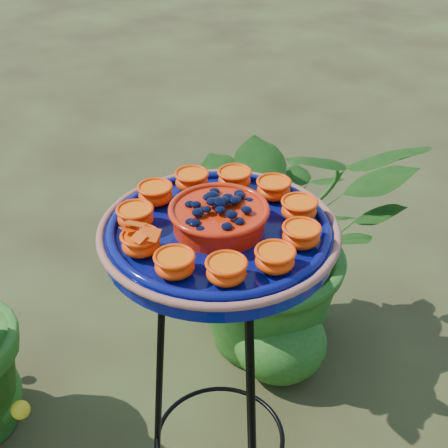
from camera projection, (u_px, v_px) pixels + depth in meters
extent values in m
torus|color=black|center=(219.00, 250.00, 1.26)|extent=(0.34, 0.34, 0.02)
torus|color=black|center=(220.00, 437.00, 1.58)|extent=(0.42, 0.42, 0.01)
cylinder|color=black|center=(248.00, 362.00, 1.62)|extent=(0.05, 0.09, 0.90)
cylinder|color=black|center=(159.00, 401.00, 1.51)|extent=(0.07, 0.08, 0.90)
cylinder|color=black|center=(253.00, 446.00, 1.40)|extent=(0.09, 0.03, 0.90)
cylinder|color=#070E59|center=(219.00, 237.00, 1.24)|extent=(0.59, 0.59, 0.04)
torus|color=#A55A4A|center=(219.00, 229.00, 1.23)|extent=(0.48, 0.48, 0.02)
torus|color=#070E59|center=(219.00, 228.00, 1.23)|extent=(0.44, 0.44, 0.02)
cylinder|color=red|center=(219.00, 219.00, 1.22)|extent=(0.23, 0.23, 0.04)
torus|color=red|center=(219.00, 209.00, 1.21)|extent=(0.20, 0.20, 0.01)
ellipsoid|color=black|center=(219.00, 207.00, 1.20)|extent=(0.16, 0.16, 0.03)
ellipsoid|color=#FF4502|center=(301.00, 237.00, 1.17)|extent=(0.07, 0.07, 0.04)
cylinder|color=orange|center=(302.00, 229.00, 1.16)|extent=(0.07, 0.07, 0.01)
ellipsoid|color=#FF4502|center=(299.00, 211.00, 1.25)|extent=(0.07, 0.07, 0.04)
cylinder|color=orange|center=(300.00, 203.00, 1.24)|extent=(0.07, 0.07, 0.01)
ellipsoid|color=#FF4502|center=(274.00, 191.00, 1.32)|extent=(0.07, 0.07, 0.04)
cylinder|color=orange|center=(274.00, 183.00, 1.31)|extent=(0.07, 0.07, 0.01)
ellipsoid|color=#FF4502|center=(235.00, 180.00, 1.36)|extent=(0.07, 0.07, 0.04)
cylinder|color=orange|center=(235.00, 173.00, 1.35)|extent=(0.07, 0.07, 0.01)
ellipsoid|color=#FF4502|center=(192.00, 182.00, 1.35)|extent=(0.07, 0.07, 0.04)
cylinder|color=orange|center=(192.00, 175.00, 1.34)|extent=(0.07, 0.07, 0.01)
ellipsoid|color=#FF4502|center=(155.00, 196.00, 1.30)|extent=(0.07, 0.07, 0.04)
cylinder|color=orange|center=(155.00, 188.00, 1.29)|extent=(0.07, 0.07, 0.01)
ellipsoid|color=#FF4502|center=(136.00, 218.00, 1.23)|extent=(0.07, 0.07, 0.04)
cylinder|color=orange|center=(135.00, 211.00, 1.22)|extent=(0.07, 0.07, 0.01)
ellipsoid|color=#FF4502|center=(141.00, 245.00, 1.15)|extent=(0.07, 0.07, 0.04)
cylinder|color=orange|center=(140.00, 237.00, 1.14)|extent=(0.07, 0.07, 0.01)
ellipsoid|color=#FF4502|center=(175.00, 266.00, 1.10)|extent=(0.07, 0.07, 0.04)
cylinder|color=orange|center=(174.00, 258.00, 1.09)|extent=(0.07, 0.07, 0.01)
ellipsoid|color=#FF4502|center=(226.00, 273.00, 1.08)|extent=(0.07, 0.07, 0.04)
cylinder|color=orange|center=(226.00, 264.00, 1.07)|extent=(0.07, 0.07, 0.01)
ellipsoid|color=#FF4502|center=(275.00, 261.00, 1.11)|extent=(0.07, 0.07, 0.04)
cylinder|color=orange|center=(275.00, 253.00, 1.10)|extent=(0.07, 0.07, 0.01)
cylinder|color=black|center=(140.00, 232.00, 1.14)|extent=(0.02, 0.02, 0.00)
cube|color=#FF5A05|center=(135.00, 224.00, 1.15)|extent=(0.05, 0.05, 0.01)
cube|color=#FF5A05|center=(149.00, 234.00, 1.12)|extent=(0.05, 0.05, 0.01)
imported|color=#1A5416|center=(279.00, 234.00, 2.10)|extent=(1.02, 1.06, 0.90)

